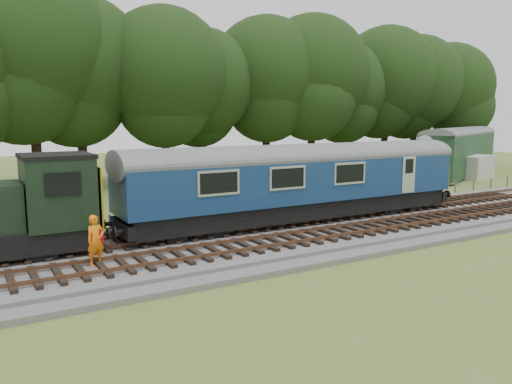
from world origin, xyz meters
TOP-DOWN VIEW (x-y plane):
  - ground at (0.00, 0.00)m, footprint 120.00×120.00m
  - ballast at (0.00, 0.00)m, footprint 70.00×7.00m
  - track_north at (0.00, 1.40)m, footprint 67.20×2.40m
  - track_south at (0.00, -1.60)m, footprint 67.20×2.40m
  - fence at (0.00, 4.50)m, footprint 64.00×0.12m
  - tree_line at (0.00, 22.00)m, footprint 70.00×8.00m
  - dmu_railcar at (0.58, 1.40)m, footprint 18.05×2.86m
  - worker at (-9.88, -1.12)m, footprint 0.75×0.62m
  - parked_coach at (26.73, 12.47)m, footprint 16.88×10.00m
  - shed at (20.23, 11.52)m, footprint 3.70×3.70m
  - caravan at (25.70, 10.04)m, footprint 4.60×3.12m

SIDE VIEW (x-z plane):
  - ground at x=0.00m, z-range 0.00..0.00m
  - fence at x=0.00m, z-range -0.50..0.50m
  - tree_line at x=0.00m, z-range -9.00..9.00m
  - ballast at x=0.00m, z-range 0.00..0.35m
  - track_north at x=0.00m, z-range 0.31..0.52m
  - track_south at x=0.00m, z-range 0.31..0.52m
  - caravan at x=25.70m, z-range 0.00..2.05m
  - shed at x=20.23m, z-range 0.02..2.46m
  - worker at x=-9.88m, z-range 0.35..2.13m
  - parked_coach at x=26.73m, z-range 0.27..4.67m
  - dmu_railcar at x=0.58m, z-range 0.67..4.54m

